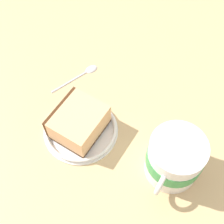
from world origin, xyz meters
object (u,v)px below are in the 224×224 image
(tea_mug, at_px, (174,158))
(small_plate, at_px, (81,129))
(teaspoon, at_px, (84,73))
(cake_slice, at_px, (79,122))

(tea_mug, bearing_deg, small_plate, 164.81)
(tea_mug, height_order, teaspoon, tea_mug)
(teaspoon, bearing_deg, small_plate, -79.89)
(small_plate, xyz_separation_m, teaspoon, (-0.03, 0.15, -0.00))
(tea_mug, bearing_deg, cake_slice, 164.72)
(tea_mug, bearing_deg, teaspoon, 136.95)
(cake_slice, relative_size, tea_mug, 1.02)
(cake_slice, xyz_separation_m, tea_mug, (0.19, -0.05, 0.02))
(cake_slice, bearing_deg, tea_mug, -15.28)
(small_plate, xyz_separation_m, cake_slice, (-0.00, 0.00, 0.03))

